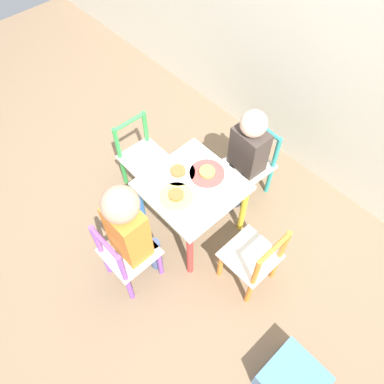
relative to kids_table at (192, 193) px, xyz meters
name	(u,v)px	position (x,y,z in m)	size (l,w,h in m)	color
ground_plane	(192,225)	(0.00, 0.00, -0.35)	(6.00, 6.00, 0.00)	#7F664C
kids_table	(192,193)	(0.00, 0.00, 0.00)	(0.49, 0.49, 0.43)	silver
chair_teal	(251,164)	(0.03, 0.47, -0.11)	(0.28, 0.28, 0.50)	silver
chair_purple	(127,255)	(0.00, -0.47, -0.11)	(0.26, 0.26, 0.50)	silver
chair_green	(142,157)	(-0.47, 0.01, -0.11)	(0.27, 0.27, 0.50)	silver
chair_orange	(254,259)	(0.47, 0.00, -0.11)	(0.26, 0.26, 0.50)	silver
child_back	(247,151)	(0.03, 0.41, 0.06)	(0.21, 0.21, 0.69)	#38383D
child_front	(130,227)	(0.00, -0.41, 0.12)	(0.20, 0.22, 0.77)	#4C608E
plate_back	(207,173)	(0.00, 0.11, 0.08)	(0.19, 0.19, 0.03)	#E54C47
plate_front	(176,196)	(0.00, -0.11, 0.08)	(0.18, 0.18, 0.03)	#EADB66
plate_left	(178,172)	(-0.11, 0.00, 0.08)	(0.19, 0.19, 0.03)	white
storage_bin	(292,381)	(0.98, -0.26, -0.28)	(0.26, 0.27, 0.15)	#4C7FB7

